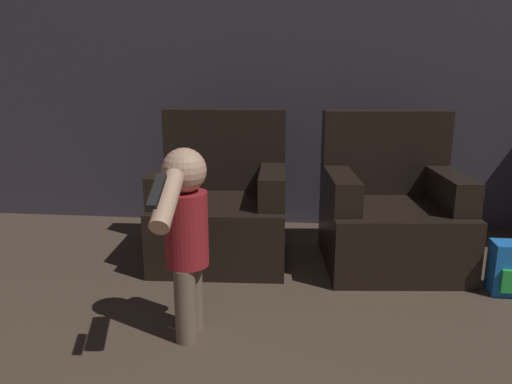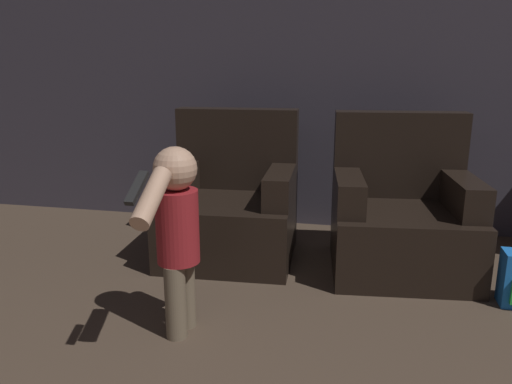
# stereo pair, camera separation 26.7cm
# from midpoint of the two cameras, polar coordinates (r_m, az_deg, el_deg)

# --- Properties ---
(wall_back) EXTENTS (8.40, 0.05, 2.60)m
(wall_back) POSITION_cam_midpoint_polar(r_m,az_deg,el_deg) (3.90, 5.10, 15.11)
(wall_back) COLOR #3D3842
(wall_back) RESTS_ON ground_plane
(armchair_left) EXTENTS (0.87, 0.81, 0.96)m
(armchair_left) POSITION_cam_midpoint_polar(r_m,az_deg,el_deg) (3.31, -0.57, -1.77)
(armchair_left) COLOR black
(armchair_left) RESTS_ON ground_plane
(armchair_right) EXTENTS (0.90, 0.85, 0.96)m
(armchair_right) POSITION_cam_midpoint_polar(r_m,az_deg,el_deg) (3.26, 18.54, -2.80)
(armchair_right) COLOR black
(armchair_right) RESTS_ON ground_plane
(person_toddler) EXTENTS (0.20, 0.62, 0.90)m
(person_toddler) POSITION_cam_midpoint_polar(r_m,az_deg,el_deg) (2.29, -5.76, -4.06)
(person_toddler) COLOR brown
(person_toddler) RESTS_ON ground_plane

